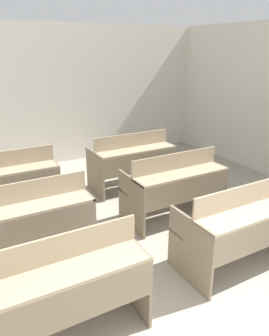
{
  "coord_description": "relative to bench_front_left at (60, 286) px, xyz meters",
  "views": [
    {
      "loc": [
        -1.56,
        -0.46,
        2.26
      ],
      "look_at": [
        0.39,
        3.04,
        0.79
      ],
      "focal_mm": 35.0,
      "sensor_mm": 36.0,
      "label": 1
    }
  ],
  "objects": [
    {
      "name": "bench_third_right",
      "position": [
        2.0,
        2.44,
        0.0
      ],
      "size": [
        1.35,
        0.69,
        0.95
      ],
      "color": "#7C6D56",
      "rests_on": "ground_plane"
    },
    {
      "name": "bench_front_left",
      "position": [
        0.0,
        0.0,
        0.0
      ],
      "size": [
        1.35,
        0.69,
        0.95
      ],
      "color": "#7A6B54",
      "rests_on": "ground_plane"
    },
    {
      "name": "bench_front_right",
      "position": [
        1.98,
        -0.01,
        0.0
      ],
      "size": [
        1.35,
        0.69,
        0.95
      ],
      "color": "#82735C",
      "rests_on": "ground_plane"
    },
    {
      "name": "bench_third_left",
      "position": [
        0.0,
        2.44,
        0.0
      ],
      "size": [
        1.35,
        0.69,
        0.95
      ],
      "color": "#7C6D56",
      "rests_on": "ground_plane"
    },
    {
      "name": "bench_second_right",
      "position": [
        1.99,
        1.22,
        0.0
      ],
      "size": [
        1.35,
        0.69,
        0.95
      ],
      "color": "#796A53",
      "rests_on": "ground_plane"
    },
    {
      "name": "bench_second_left",
      "position": [
        0.02,
        1.2,
        0.0
      ],
      "size": [
        1.35,
        0.69,
        0.95
      ],
      "color": "#80715A",
      "rests_on": "ground_plane"
    },
    {
      "name": "wall_back",
      "position": [
        1.05,
        4.36,
        0.86
      ],
      "size": [
        7.03,
        0.06,
        2.73
      ],
      "color": "beige",
      "rests_on": "ground_plane"
    }
  ]
}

